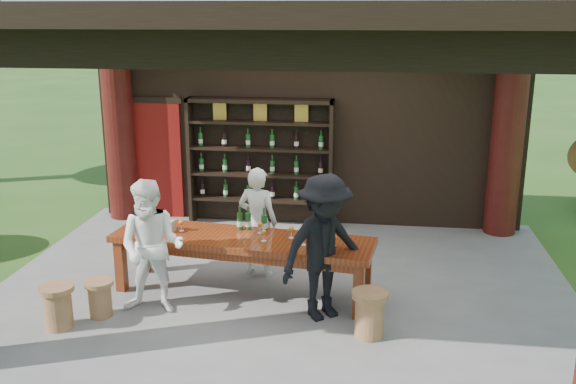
# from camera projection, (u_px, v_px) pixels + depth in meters

# --- Properties ---
(ground) EXTENTS (90.00, 90.00, 0.00)m
(ground) POSITION_uv_depth(u_px,v_px,m) (284.00, 285.00, 8.34)
(ground) COLOR #2D5119
(ground) RESTS_ON ground
(pavilion) EXTENTS (7.50, 6.00, 3.60)m
(pavilion) POSITION_uv_depth(u_px,v_px,m) (287.00, 117.00, 8.17)
(pavilion) COLOR slate
(pavilion) RESTS_ON ground
(wine_shelf) EXTENTS (2.38, 0.36, 2.10)m
(wine_shelf) POSITION_uv_depth(u_px,v_px,m) (260.00, 163.00, 10.49)
(wine_shelf) COLOR black
(wine_shelf) RESTS_ON ground
(tasting_table) EXTENTS (3.35, 1.24, 0.75)m
(tasting_table) POSITION_uv_depth(u_px,v_px,m) (242.00, 246.00, 7.95)
(tasting_table) COLOR #5D220D
(tasting_table) RESTS_ON ground
(stool_near_left) EXTENTS (0.34, 0.34, 0.44)m
(stool_near_left) POSITION_uv_depth(u_px,v_px,m) (100.00, 297.00, 7.43)
(stool_near_left) COLOR brown
(stool_near_left) RESTS_ON ground
(stool_near_right) EXTENTS (0.40, 0.40, 0.53)m
(stool_near_right) POSITION_uv_depth(u_px,v_px,m) (370.00, 313.00, 6.95)
(stool_near_right) COLOR brown
(stool_near_right) RESTS_ON ground
(stool_far_left) EXTENTS (0.38, 0.38, 0.51)m
(stool_far_left) POSITION_uv_depth(u_px,v_px,m) (58.00, 306.00, 7.15)
(stool_far_left) COLOR brown
(stool_far_left) RESTS_ON ground
(host) EXTENTS (0.60, 0.46, 1.48)m
(host) POSITION_uv_depth(u_px,v_px,m) (258.00, 222.00, 8.52)
(host) COLOR silver
(host) RESTS_ON ground
(guest_woman) EXTENTS (0.79, 0.62, 1.60)m
(guest_woman) POSITION_uv_depth(u_px,v_px,m) (152.00, 247.00, 7.42)
(guest_woman) COLOR white
(guest_woman) RESTS_ON ground
(guest_man) EXTENTS (1.26, 1.17, 1.71)m
(guest_man) POSITION_uv_depth(u_px,v_px,m) (324.00, 248.00, 7.26)
(guest_man) COLOR black
(guest_man) RESTS_ON ground
(table_bottles) EXTENTS (0.40, 0.13, 0.31)m
(table_bottles) POSITION_uv_depth(u_px,v_px,m) (251.00, 219.00, 8.11)
(table_bottles) COLOR #194C1E
(table_bottles) RESTS_ON tasting_table
(table_glasses) EXTENTS (2.02, 0.43, 0.15)m
(table_glasses) POSITION_uv_depth(u_px,v_px,m) (278.00, 233.00, 7.81)
(table_glasses) COLOR silver
(table_glasses) RESTS_ON tasting_table
(napkin_basket) EXTENTS (0.28, 0.21, 0.14)m
(napkin_basket) POSITION_uv_depth(u_px,v_px,m) (164.00, 226.00, 8.10)
(napkin_basket) COLOR #BF6672
(napkin_basket) RESTS_ON tasting_table
(shrubs) EXTENTS (13.03, 8.18, 1.36)m
(shrubs) POSITION_uv_depth(u_px,v_px,m) (464.00, 236.00, 8.60)
(shrubs) COLOR #194C14
(shrubs) RESTS_ON ground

